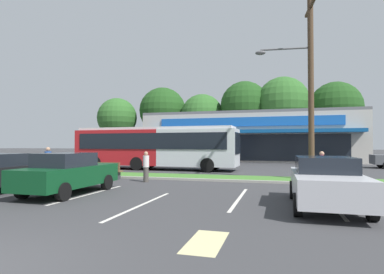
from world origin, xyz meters
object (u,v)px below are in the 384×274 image
Objects in this scene: car_3 at (326,182)px; pedestrian_near_bench at (322,169)px; car_5 at (68,173)px; pedestrian_by_pole at (146,167)px; utility_pole at (308,82)px; car_4 at (124,156)px; city_bus at (155,147)px; pedestrian_mid at (48,163)px; bus_stop_bench at (108,170)px.

pedestrian_near_bench reaches higher than car_3.
car_5 is 4.60m from pedestrian_by_pole.
car_5 is at bearing -90.71° from car_3.
utility_pole reaches higher than car_4.
utility_pole is 0.76× the size of city_bus.
car_3 is at bearing -156.39° from pedestrian_mid.
car_3 is (10.64, -12.06, -0.97)m from city_bus.
pedestrian_near_bench is 14.43m from pedestrian_mid.
car_4 is at bearing -54.74° from pedestrian_near_bench.
pedestrian_near_bench is at bearing -77.79° from utility_pole.
pedestrian_mid is at bearing -107.04° from car_3.
car_5 reaches higher than pedestrian_by_pole.
pedestrian_mid is at bearing 47.38° from car_5.
car_5 is at bearing 111.89° from car_4.
pedestrian_near_bench is at bearing -135.76° from pedestrian_mid.
car_4 is (-16.86, 18.75, -0.04)m from car_3.
city_bus is 8.49m from pedestrian_mid.
utility_pole is at bearing -127.98° from pedestrian_mid.
utility_pole reaches higher than pedestrian_by_pole.
car_3 is 1.01× the size of car_4.
car_5 reaches higher than car_3.
car_3 is 5.18m from pedestrian_near_bench.
pedestrian_mid is at bearing 14.14° from bus_stop_bench.
pedestrian_mid is (-3.29, -0.83, 0.40)m from bus_stop_bench.
car_3 is 2.57× the size of pedestrian_mid.
pedestrian_mid is (-5.85, -0.26, 0.11)m from pedestrian_by_pole.
utility_pole reaches higher than car_5.
pedestrian_near_bench is (17.39, -13.60, 0.06)m from car_4.
city_bus reaches higher than pedestrian_near_bench.
car_3 is 1.02× the size of car_5.
bus_stop_bench is at bearing 34.57° from pedestrian_by_pole.
car_5 is (1.26, -11.94, -0.95)m from city_bus.
utility_pole is 6.14× the size of bus_stop_bench.
pedestrian_by_pole is at bearing -119.36° from car_3.
pedestrian_by_pole reaches higher than car_4.
utility_pole is 11.87m from bus_stop_bench.
pedestrian_mid is at bearing -111.36° from city_bus.
city_bus is at bearing 6.04° from car_5.
bus_stop_bench is 15.05m from car_4.
city_bus is 2.82× the size of car_4.
car_5 is at bearing 103.58° from bus_stop_bench.
car_4 is at bearing -11.07° from pedestrian_by_pole.
pedestrian_near_bench is at bearing -63.05° from car_5.
pedestrian_near_bench is (11.17, -6.90, -0.95)m from city_bus.
car_3 is at bearing -47.47° from city_bus.
car_4 is at bearing -37.69° from pedestrian_mid.
bus_stop_bench is 0.89× the size of pedestrian_mid.
car_4 is (-6.22, 6.69, -1.01)m from city_bus.
city_bus is at bearing -71.82° from pedestrian_mid.
pedestrian_mid is at bearing 101.66° from car_4.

